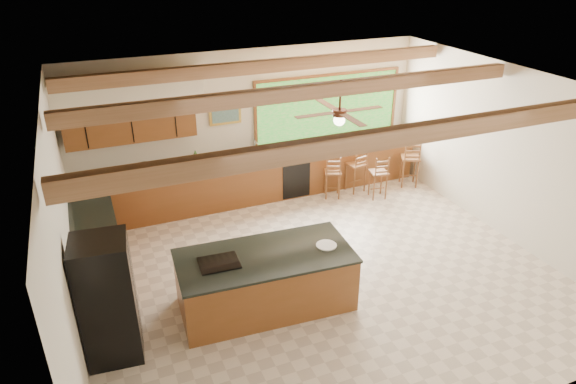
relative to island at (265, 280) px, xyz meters
name	(u,v)px	position (x,y,z in m)	size (l,w,h in m)	color
ground	(320,272)	(1.09, 0.42, -0.43)	(7.20, 7.20, 0.00)	beige
room_shell	(295,132)	(0.92, 1.07, 1.78)	(7.27, 6.54, 3.02)	beige
counter_run	(226,192)	(0.27, 2.94, 0.03)	(7.12, 3.10, 1.23)	brown
island	(265,280)	(0.00, 0.00, 0.00)	(2.55, 1.33, 0.88)	brown
refrigerator	(108,300)	(-2.13, -0.18, 0.42)	(0.73, 0.71, 1.70)	black
bar_stool_a	(334,173)	(2.51, 2.75, 0.12)	(0.43, 0.43, 0.93)	brown
bar_stool_b	(357,165)	(3.10, 2.82, 0.17)	(0.42, 0.42, 1.02)	brown
bar_stool_c	(412,159)	(4.31, 2.61, 0.20)	(0.51, 0.51, 1.07)	brown
bar_stool_d	(380,174)	(3.37, 2.36, 0.12)	(0.39, 0.39, 0.94)	brown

